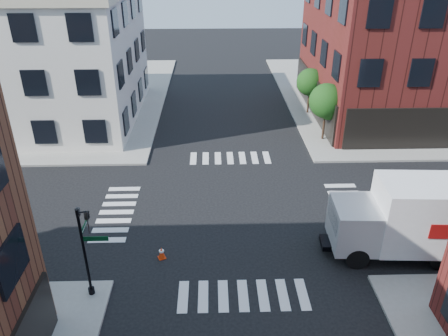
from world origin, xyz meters
TOP-DOWN VIEW (x-y plane):
  - ground at (0.00, 0.00)m, footprint 120.00×120.00m
  - sidewalk_ne at (21.00, 21.00)m, footprint 30.00×30.00m
  - sidewalk_nw at (-21.00, 21.00)m, footprint 30.00×30.00m
  - building_nw at (-19.00, 16.00)m, footprint 22.00×16.00m
  - tree_near at (7.56, 9.98)m, footprint 2.69×2.69m
  - tree_far at (7.56, 15.98)m, footprint 2.43×2.43m
  - signal_pole at (-6.72, -6.68)m, footprint 1.29×1.24m
  - box_truck at (9.17, -4.22)m, footprint 9.11×3.16m
  - traffic_cone at (-3.92, -4.25)m, footprint 0.47×0.47m

SIDE VIEW (x-z plane):
  - ground at x=0.00m, z-range 0.00..0.00m
  - sidewalk_ne at x=21.00m, z-range 0.00..0.15m
  - sidewalk_nw at x=-21.00m, z-range 0.00..0.15m
  - traffic_cone at x=-3.92m, z-range -0.01..0.65m
  - box_truck at x=9.17m, z-range 0.08..4.15m
  - signal_pole at x=-6.72m, z-range 0.56..5.16m
  - tree_far at x=7.56m, z-range 0.84..4.91m
  - tree_near at x=7.56m, z-range 0.91..5.41m
  - building_nw at x=-19.00m, z-range 0.00..11.00m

